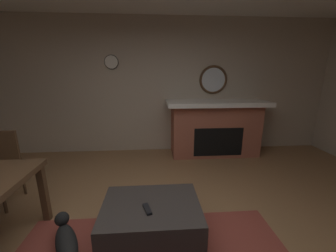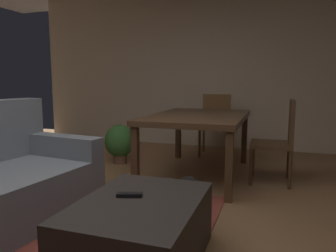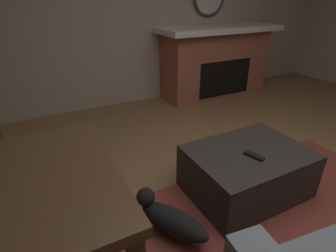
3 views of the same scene
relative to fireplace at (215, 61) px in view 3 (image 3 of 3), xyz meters
name	(u,v)px [view 3 (image 3 of 3)]	position (x,y,z in m)	size (l,w,h in m)	color
floor	(277,221)	(1.30, 2.60, -0.57)	(9.12, 9.12, 0.00)	olive
wall_back_fireplace_side	(130,10)	(1.30, -0.38, 0.79)	(8.00, 0.12, 2.72)	#B7A893
area_rug	(309,246)	(1.29, 2.87, -0.56)	(2.60, 2.00, 0.01)	brown
fireplace	(215,61)	(0.00, 0.00, 0.00)	(1.98, 0.76, 1.12)	#9E5642
ottoman_coffee_table	(246,172)	(1.29, 2.21, -0.36)	(0.96, 0.71, 0.41)	#2D2826
tv_remote	(254,156)	(1.32, 2.30, -0.14)	(0.05, 0.16, 0.02)	black
small_dog	(170,218)	(2.08, 2.33, -0.41)	(0.42, 0.56, 0.26)	black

